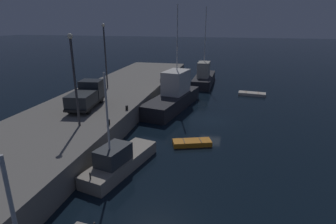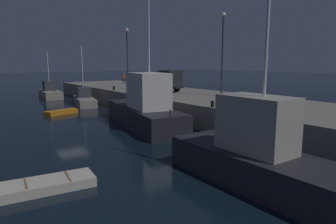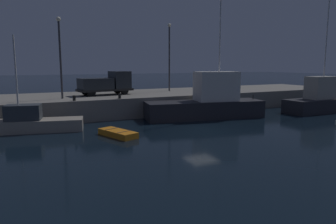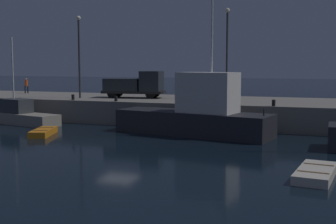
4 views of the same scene
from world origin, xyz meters
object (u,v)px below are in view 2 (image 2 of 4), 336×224
Objects in this scene: fishing_boat_orange at (271,162)px; bollard_central at (114,88)px; fishing_trawler_red at (85,99)px; lamp_post_west at (127,54)px; lamp_post_east at (223,48)px; bollard_east at (130,91)px; fishing_boat_white at (50,92)px; rowboat_white_mid at (61,112)px; fishing_boat_blue at (145,108)px; dockworker at (124,78)px; dinghy_orange_near at (48,185)px; utility_truck at (162,81)px; bollard_west at (212,104)px.

fishing_boat_orange is 26.02× the size of bollard_central.
fishing_trawler_red is at bearing -146.90° from bollard_central.
lamp_post_east is at bearing 14.62° from lamp_post_west.
lamp_post_west is 7.24m from bollard_east.
lamp_post_west is at bearing 106.46° from bollard_central.
bollard_central is at bearing -155.15° from lamp_post_east.
lamp_post_west is at bearing 154.10° from bollard_east.
fishing_boat_white is at bearing -168.45° from bollard_east.
bollard_east reaches higher than rowboat_white_mid.
fishing_boat_blue reaches higher than dockworker.
fishing_boat_blue is (16.73, -0.76, 0.82)m from fishing_trawler_red.
fishing_boat_blue is at bearing -23.64° from dockworker.
dinghy_orange_near is 20.88m from rowboat_white_mid.
fishing_boat_blue is 9.07m from bollard_east.
lamp_post_west is 6.43m from utility_truck.
fishing_boat_blue reaches higher than utility_truck.
fishing_trawler_red is 1.24× the size of utility_truck.
fishing_trawler_red is 0.92× the size of lamp_post_east.
fishing_boat_white is at bearing -178.41° from fishing_boat_blue.
utility_truck is 14.62m from bollard_west.
fishing_boat_white reaches higher than bollard_central.
lamp_post_east is 9.38m from bollard_west.
fishing_trawler_red is at bearing 156.17° from dinghy_orange_near.
fishing_boat_orange is at bearing -18.48° from dockworker.
rowboat_white_mid is at bearing -49.05° from dockworker.
utility_truck is 6.33m from bollard_central.
bollard_west is at bearing -14.09° from dockworker.
dinghy_orange_near is 25.40m from utility_truck.
utility_truck is at bearing 78.09° from rowboat_white_mid.
fishing_boat_orange reaches higher than fishing_boat_white.
dockworker is 3.42× the size of bollard_central.
dockworker reaches higher than bollard_east.
dockworker is 16.52m from bollard_east.
fishing_trawler_red is 16.77m from fishing_boat_blue.
utility_truck reaches higher than dinghy_orange_near.
fishing_boat_blue is 3.10× the size of dinghy_orange_near.
bollard_central is (-27.62, 5.77, 1.07)m from fishing_boat_orange.
fishing_boat_blue is at bearing 1.59° from fishing_boat_white.
utility_truck is (2.48, 11.77, 3.16)m from rowboat_white_mid.
bollard_central is (15.11, 4.04, 1.45)m from fishing_boat_white.
bollard_east is (8.28, 2.46, 1.53)m from fishing_trawler_red.
lamp_post_west is 14.27m from lamp_post_east.
dinghy_orange_near is 8.15× the size of bollard_west.
rowboat_white_mid is at bearing -156.47° from bollard_west.
utility_truck is (8.24, 6.95, 2.58)m from fishing_trawler_red.
rowboat_white_mid is 0.44× the size of lamp_post_east.
fishing_boat_orange reaches higher than lamp_post_east.
lamp_post_west is (-28.35, 8.23, 5.46)m from fishing_boat_orange.
bollard_east is (14.94, -7.02, -0.75)m from dockworker.
dinghy_orange_near is 25.86m from bollard_central.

